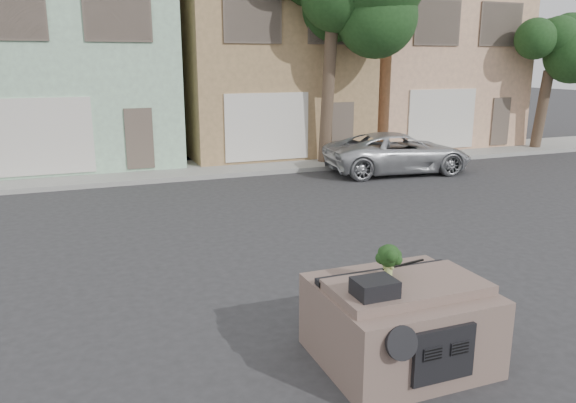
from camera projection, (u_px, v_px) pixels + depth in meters
ground_plane at (306, 278)px, 9.96m from camera, size 120.00×120.00×0.00m
sidewalk at (187, 170)px, 19.43m from camera, size 40.00×3.00×0.15m
townhouse_mint at (68, 60)px, 20.91m from camera, size 7.20×8.20×7.55m
townhouse_tan at (259, 60)px, 23.55m from camera, size 7.20×8.20×7.55m
townhouse_beige at (411, 60)px, 26.20m from camera, size 7.20×8.20×7.55m
silver_pickup at (397, 173)px, 19.35m from camera, size 5.22×2.85×1.39m
tree_near at (328, 46)px, 19.54m from camera, size 4.40×4.00×8.50m
tree_far at (545, 79)px, 23.38m from camera, size 3.20×3.00×6.00m
car_dashboard at (399, 319)px, 7.11m from camera, size 2.00×1.80×1.12m
instrument_hump at (375, 288)px, 6.43m from camera, size 0.48×0.38×0.20m
wiper_arm at (404, 264)px, 7.42m from camera, size 0.69×0.15×0.02m
broccoli at (389, 260)px, 7.00m from camera, size 0.46×0.46×0.42m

